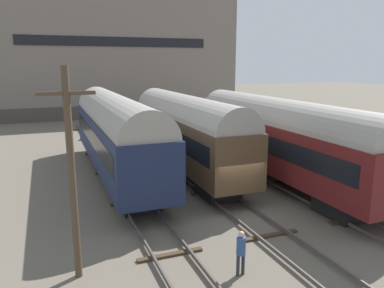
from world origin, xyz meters
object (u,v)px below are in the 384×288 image
object	(u,v)px
train_car_brown	(186,129)
bench	(344,165)
person_worker	(241,249)
train_car_maroon	(279,136)
train_car_navy	(116,131)
utility_pole	(72,172)

from	to	relation	value
train_car_brown	bench	world-z (taller)	train_car_brown
train_car_brown	bench	size ratio (longest dim) A/B	10.93
train_car_brown	person_worker	bearing A→B (deg)	-101.97
train_car_maroon	train_car_navy	bearing A→B (deg)	152.03
bench	utility_pole	distance (m)	15.40
train_car_navy	bench	bearing A→B (deg)	-33.95
train_car_brown	person_worker	distance (m)	12.88
bench	person_worker	xyz separation A→B (m)	(-9.59, -5.43, -0.61)
train_car_navy	train_car_brown	xyz separation A→B (m)	(4.51, -0.70, -0.05)
train_car_navy	train_car_maroon	bearing A→B (deg)	-27.97
train_car_maroon	train_car_brown	world-z (taller)	train_car_brown
train_car_navy	person_worker	size ratio (longest dim) A/B	10.54
train_car_brown	train_car_maroon	bearing A→B (deg)	-42.18
train_car_maroon	utility_pole	bearing A→B (deg)	-152.86
person_worker	train_car_navy	bearing A→B (deg)	98.09
train_car_maroon	bench	xyz separation A→B (m)	(2.44, -2.93, -1.36)
train_car_navy	person_worker	bearing A→B (deg)	-81.91
train_car_navy	train_car_brown	distance (m)	4.56
train_car_maroon	bench	distance (m)	4.05
train_car_brown	train_car_navy	bearing A→B (deg)	171.13
bench	person_worker	size ratio (longest dim) A/B	0.85
person_worker	utility_pole	xyz separation A→B (m)	(-5.27, 2.00, 2.77)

